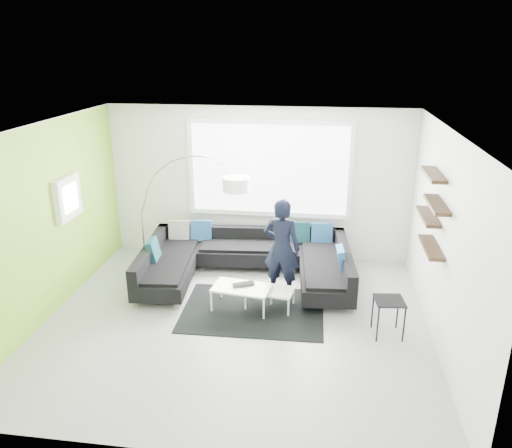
{
  "coord_description": "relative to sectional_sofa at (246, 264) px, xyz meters",
  "views": [
    {
      "loc": [
        1.17,
        -6.22,
        3.81
      ],
      "look_at": [
        0.18,
        0.9,
        1.21
      ],
      "focal_mm": 35.0,
      "sensor_mm": 36.0,
      "label": 1
    }
  ],
  "objects": [
    {
      "name": "ground",
      "position": [
        0.05,
        -1.34,
        -0.33
      ],
      "size": [
        5.5,
        5.5,
        0.0
      ],
      "primitive_type": "plane",
      "color": "gray",
      "rests_on": "ground"
    },
    {
      "name": "sectional_sofa",
      "position": [
        0.0,
        0.0,
        0.0
      ],
      "size": [
        3.6,
        2.4,
        0.74
      ],
      "rotation": [
        0.0,
        0.0,
        0.08
      ],
      "color": "black",
      "rests_on": "ground"
    },
    {
      "name": "rug",
      "position": [
        0.25,
        -0.97,
        -0.32
      ],
      "size": [
        2.15,
        1.59,
        0.01
      ],
      "primitive_type": "cube",
      "rotation": [
        0.0,
        0.0,
        0.02
      ],
      "color": "black",
      "rests_on": "ground"
    },
    {
      "name": "coffee_table",
      "position": [
        0.28,
        -0.88,
        -0.15
      ],
      "size": [
        1.19,
        0.79,
        0.36
      ],
      "primitive_type": "cube",
      "rotation": [
        0.0,
        0.0,
        -0.14
      ],
      "color": "white",
      "rests_on": "ground"
    },
    {
      "name": "laptop",
      "position": [
        0.11,
        -0.9,
        0.05
      ],
      "size": [
        0.52,
        0.49,
        0.03
      ],
      "primitive_type": "imported",
      "rotation": [
        0.0,
        0.0,
        0.45
      ],
      "color": "black",
      "rests_on": "coffee_table"
    },
    {
      "name": "arc_lamp",
      "position": [
        -1.9,
        0.3,
        0.72
      ],
      "size": [
        2.02,
        0.85,
        2.1
      ],
      "primitive_type": null,
      "rotation": [
        0.0,
        0.0,
        -0.11
      ],
      "color": "silver",
      "rests_on": "ground"
    },
    {
      "name": "side_table",
      "position": [
        2.19,
        -1.36,
        -0.06
      ],
      "size": [
        0.43,
        0.43,
        0.54
      ],
      "primitive_type": "cube",
      "rotation": [
        0.0,
        0.0,
        0.12
      ],
      "color": "black",
      "rests_on": "ground"
    },
    {
      "name": "person",
      "position": [
        0.62,
        -0.37,
        0.48
      ],
      "size": [
        0.72,
        0.59,
        1.61
      ],
      "primitive_type": "imported",
      "rotation": [
        0.0,
        0.0,
        2.96
      ],
      "color": "black",
      "rests_on": "ground"
    },
    {
      "name": "room_shell",
      "position": [
        0.08,
        -1.13,
        1.48
      ],
      "size": [
        5.54,
        5.04,
        2.82
      ],
      "color": "silver",
      "rests_on": "ground"
    }
  ]
}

